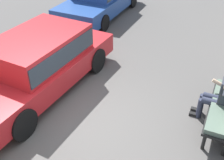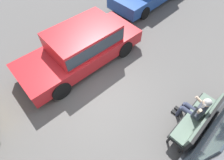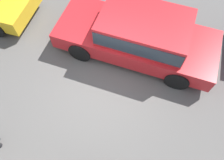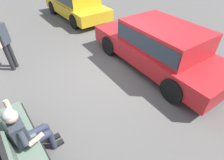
{
  "view_description": "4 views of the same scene",
  "coord_description": "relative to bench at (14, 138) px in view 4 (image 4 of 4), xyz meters",
  "views": [
    {
      "loc": [
        4.04,
        2.6,
        4.25
      ],
      "look_at": [
        -0.23,
        0.63,
        1.08
      ],
      "focal_mm": 45.0,
      "sensor_mm": 36.0,
      "label": 1
    },
    {
      "loc": [
        2.04,
        2.6,
        5.11
      ],
      "look_at": [
        -0.22,
        0.35,
        0.84
      ],
      "focal_mm": 28.0,
      "sensor_mm": 36.0,
      "label": 2
    },
    {
      "loc": [
        -0.95,
        2.6,
        5.68
      ],
      "look_at": [
        -0.31,
        0.31,
        1.22
      ],
      "focal_mm": 35.0,
      "sensor_mm": 36.0,
      "label": 3
    },
    {
      "loc": [
        -3.57,
        2.6,
        3.33
      ],
      "look_at": [
        -1.14,
        0.72,
        0.85
      ],
      "focal_mm": 28.0,
      "sensor_mm": 36.0,
      "label": 4
    }
  ],
  "objects": [
    {
      "name": "parked_car_far",
      "position": [
        6.24,
        -4.69,
        0.2
      ],
      "size": [
        4.34,
        1.91,
        1.39
      ],
      "color": "gold",
      "rests_on": "ground_plane"
    },
    {
      "name": "pedestrian_standing",
      "position": [
        3.27,
        -0.68,
        0.46
      ],
      "size": [
        0.42,
        0.41,
        1.73
      ],
      "color": "#232326",
      "rests_on": "ground_plane"
    },
    {
      "name": "parked_car_mid",
      "position": [
        0.5,
        -4.46,
        0.22
      ],
      "size": [
        4.8,
        2.12,
        1.43
      ],
      "color": "red",
      "rests_on": "ground_plane"
    },
    {
      "name": "bench",
      "position": [
        0.0,
        0.0,
        0.0
      ],
      "size": [
        1.94,
        0.55,
        0.99
      ],
      "color": "black",
      "rests_on": "ground_plane"
    },
    {
      "name": "ground_plane",
      "position": [
        1.11,
        -2.9,
        -0.57
      ],
      "size": [
        60.0,
        60.0,
        0.0
      ],
      "primitive_type": "plane",
      "color": "#565451"
    },
    {
      "name": "person_on_phone",
      "position": [
        -0.12,
        -0.22,
        0.13
      ],
      "size": [
        0.73,
        0.74,
        1.33
      ],
      "color": "#2D3347",
      "rests_on": "ground_plane"
    }
  ]
}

